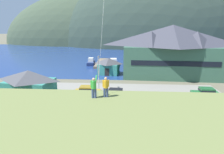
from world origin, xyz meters
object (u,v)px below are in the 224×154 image
moored_boat_outer_mooring (114,63)px  parked_car_mid_row_far (116,94)px  moored_boat_wharfside (91,62)px  person_kite_flyer (94,87)px  harbor_lodge (171,49)px  person_companion (106,86)px  parked_car_mid_row_near (219,113)px  parked_car_corner_spot (111,112)px  wharf_dock (102,63)px  storage_shed_near_lot (30,86)px  storage_shed_waterside (109,66)px  parked_car_front_row_silver (87,91)px  parked_car_front_row_red (46,108)px  parked_car_mid_row_center (206,93)px  parking_light_pole (99,71)px  parked_car_back_row_left (159,111)px

moored_boat_outer_mooring → parked_car_mid_row_far: (1.99, -28.57, 0.34)m
moored_boat_wharfside → person_kite_flyer: bearing=-79.7°
harbor_lodge → person_companion: (-12.48, -29.55, 0.21)m
parked_car_mid_row_near → parked_car_corner_spot: bearing=-177.2°
harbor_lodge → wharf_dock: (-17.82, 13.63, -5.97)m
moored_boat_wharfside → parked_car_mid_row_near: size_ratio=1.52×
moored_boat_outer_mooring → parked_car_mid_row_near: (15.02, -34.28, 0.34)m
storage_shed_near_lot → storage_shed_waterside: 21.72m
wharf_dock → parked_car_mid_row_near: (18.74, -35.91, 0.71)m
parked_car_corner_spot → wharf_dock: bearing=98.3°
harbor_lodge → parked_car_mid_row_far: (-12.11, -16.57, -5.26)m
moored_boat_wharfside → parked_car_front_row_silver: 28.58m
harbor_lodge → storage_shed_waterside: 15.30m
parked_car_corner_spot → parked_car_mid_row_far: bearing=86.5°
storage_shed_near_lot → storage_shed_waterside: bearing=61.3°
wharf_dock → parked_car_mid_row_far: parked_car_mid_row_far is taller
parked_car_front_row_red → moored_boat_outer_mooring: bearing=78.3°
wharf_dock → storage_shed_waterside: bearing=-76.2°
storage_shed_waterside → parked_car_mid_row_center: bearing=-43.2°
parked_car_front_row_red → parking_light_pole: (5.67, 10.19, 2.71)m
storage_shed_near_lot → parked_car_mid_row_near: (26.05, -4.07, -1.60)m
parked_car_front_row_red → parked_car_mid_row_center: same height
person_companion → person_kite_flyer: bearing=-164.7°
parked_car_corner_spot → parked_car_mid_row_near: same height
parked_car_mid_row_far → parking_light_pole: bearing=126.0°
storage_shed_waterside → wharf_dock: (-3.14, 12.80, -1.75)m
moored_boat_outer_mooring → parked_car_corner_spot: bearing=-87.4°
parked_car_front_row_red → parked_car_front_row_silver: bearing=58.3°
moored_boat_outer_mooring → parked_car_mid_row_center: moored_boat_outer_mooring is taller
wharf_dock → parked_car_front_row_red: bearing=-95.3°
person_kite_flyer → wharf_dock: bearing=95.7°
parking_light_pole → person_companion: bearing=-80.4°
storage_shed_near_lot → parked_car_mid_row_near: 26.41m
parked_car_back_row_left → parking_light_pole: 13.92m
parked_car_back_row_left → parked_car_mid_row_far: bearing=135.4°
parked_car_front_row_silver → parked_car_mid_row_far: same height
storage_shed_near_lot → parking_light_pole: bearing=33.0°
storage_shed_waterside → moored_boat_outer_mooring: storage_shed_waterside is taller
storage_shed_near_lot → parked_car_front_row_silver: (8.16, 2.85, -1.60)m
harbor_lodge → person_companion: 32.08m
parking_light_pole → parked_car_corner_spot: bearing=-74.8°
harbor_lodge → parked_car_front_row_red: size_ratio=5.49×
parked_car_mid_row_center → person_companion: 21.36m
parked_car_mid_row_far → parking_light_pole: 6.33m
wharf_dock → parked_car_mid_row_center: parked_car_mid_row_center is taller
parked_car_mid_row_center → parked_car_corner_spot: bearing=-151.8°
parked_car_corner_spot → person_companion: 8.57m
storage_shed_waterside → moored_boat_outer_mooring: (0.59, 11.17, -1.37)m
storage_shed_waterside → parked_car_corner_spot: size_ratio=1.36×
parked_car_mid_row_near → parked_car_mid_row_center: bearing=79.7°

